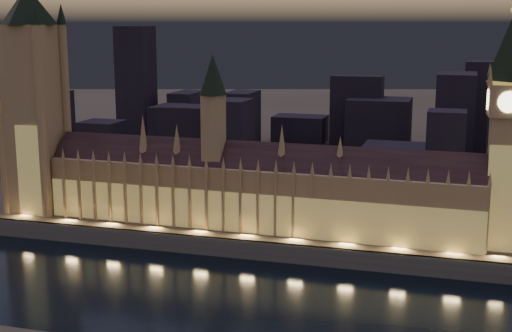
# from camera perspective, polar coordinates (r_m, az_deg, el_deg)

# --- Properties ---
(ground_plane) EXTENTS (2000.00, 2000.00, 0.00)m
(ground_plane) POSITION_cam_1_polar(r_m,az_deg,el_deg) (274.69, -4.32, -9.94)
(ground_plane) COLOR black
(ground_plane) RESTS_ON ground
(north_bank) EXTENTS (2000.00, 960.00, 8.00)m
(north_bank) POSITION_cam_1_polar(r_m,az_deg,el_deg) (770.42, 9.50, 4.10)
(north_bank) COLOR #46392B
(north_bank) RESTS_ON ground
(embankment_wall) EXTENTS (2000.00, 2.50, 8.00)m
(embankment_wall) POSITION_cam_1_polar(r_m,az_deg,el_deg) (309.75, -1.63, -6.62)
(embankment_wall) COLOR #4D444B
(embankment_wall) RESTS_ON ground
(palace_of_westminster) EXTENTS (202.00, 25.20, 78.00)m
(palace_of_westminster) POSITION_cam_1_polar(r_m,az_deg,el_deg) (322.26, -0.18, -1.77)
(palace_of_westminster) COLOR #93815C
(palace_of_westminster) RESTS_ON north_bank
(victoria_tower) EXTENTS (31.68, 31.68, 120.85)m
(victoria_tower) POSITION_cam_1_polar(r_m,az_deg,el_deg) (363.61, -17.43, 5.86)
(victoria_tower) COLOR #93815C
(victoria_tower) RESTS_ON north_bank
(elizabeth_tower) EXTENTS (18.00, 18.00, 101.59)m
(elizabeth_tower) POSITION_cam_1_polar(r_m,az_deg,el_deg) (303.34, 19.45, 4.07)
(elizabeth_tower) COLOR #93815C
(elizabeth_tower) RESTS_ON north_bank
(city_backdrop) EXTENTS (456.63, 215.63, 89.05)m
(city_backdrop) POSITION_cam_1_polar(r_m,az_deg,el_deg) (492.98, 9.96, 3.29)
(city_backdrop) COLOR black
(city_backdrop) RESTS_ON north_bank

